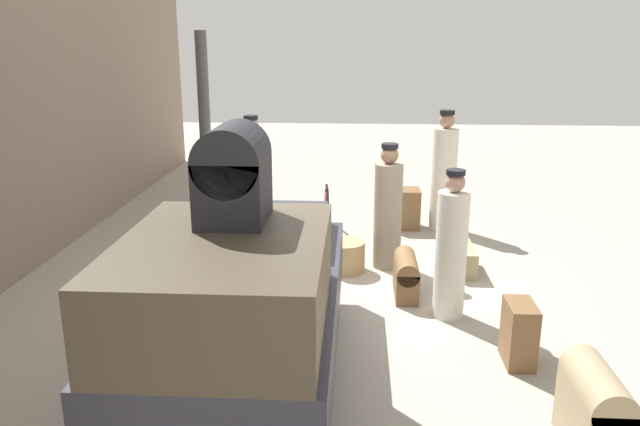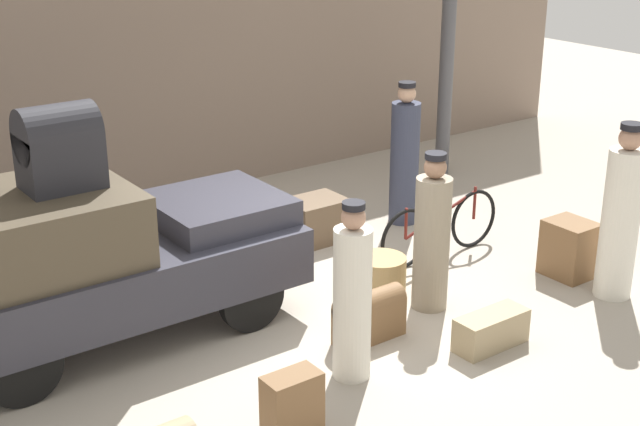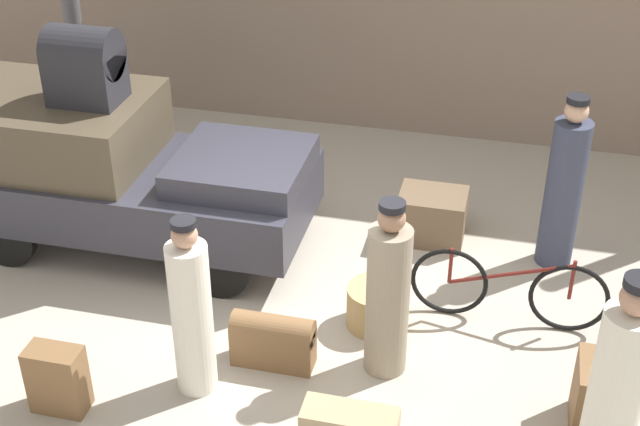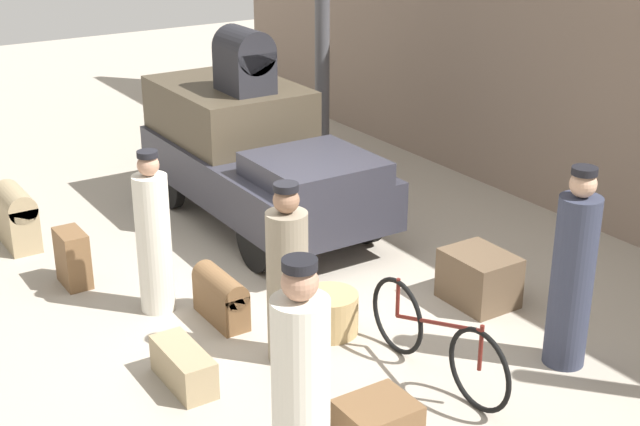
% 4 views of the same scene
% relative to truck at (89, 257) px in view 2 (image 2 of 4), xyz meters
% --- Properties ---
extents(ground_plane, '(30.00, 30.00, 0.00)m').
position_rel_truck_xyz_m(ground_plane, '(2.08, -0.72, -0.86)').
color(ground_plane, '#A89E8E').
extents(station_building_facade, '(16.00, 0.15, 4.50)m').
position_rel_truck_xyz_m(station_building_facade, '(2.08, 3.35, 1.39)').
color(station_building_facade, gray).
rests_on(station_building_facade, ground).
extents(canopy_pillar_right, '(0.21, 0.21, 3.07)m').
position_rel_truck_xyz_m(canopy_pillar_right, '(6.22, 1.79, 0.67)').
color(canopy_pillar_right, '#4C4C51').
rests_on(canopy_pillar_right, ground).
extents(truck, '(3.63, 1.60, 1.58)m').
position_rel_truck_xyz_m(truck, '(0.00, 0.00, 0.00)').
color(truck, black).
rests_on(truck, ground).
extents(bicycle, '(1.79, 0.04, 0.76)m').
position_rel_truck_xyz_m(bicycle, '(4.04, -0.48, -0.49)').
color(bicycle, black).
rests_on(bicycle, ground).
extents(wicker_basket, '(0.54, 0.54, 0.40)m').
position_rel_truck_xyz_m(wicker_basket, '(2.88, -0.80, -0.66)').
color(wicker_basket, tan).
rests_on(wicker_basket, ground).
extents(porter_standing_middle, '(0.37, 0.37, 1.83)m').
position_rel_truck_xyz_m(porter_standing_middle, '(4.46, 0.65, -0.02)').
color(porter_standing_middle, '#33384C').
rests_on(porter_standing_middle, ground).
extents(porter_lifting_near_truck, '(0.37, 0.37, 1.66)m').
position_rel_truck_xyz_m(porter_lifting_near_truck, '(3.07, -1.36, -0.10)').
color(porter_lifting_near_truck, gray).
rests_on(porter_lifting_near_truck, ground).
extents(porter_with_bicycle, '(0.39, 0.39, 1.88)m').
position_rel_truck_xyz_m(porter_with_bicycle, '(4.82, -2.31, 0.01)').
color(porter_with_bicycle, silver).
rests_on(porter_with_bicycle, ground).
extents(porter_carrying_trunk, '(0.34, 0.34, 1.64)m').
position_rel_truck_xyz_m(porter_carrying_trunk, '(1.57, -1.97, -0.10)').
color(porter_carrying_trunk, silver).
rests_on(porter_carrying_trunk, ground).
extents(suitcase_tan_flat, '(0.75, 0.30, 0.34)m').
position_rel_truck_xyz_m(suitcase_tan_flat, '(2.96, -2.33, -0.69)').
color(suitcase_tan_flat, '#9E8966').
rests_on(suitcase_tan_flat, ground).
extents(suitcase_black_upright, '(0.45, 0.26, 0.60)m').
position_rel_truck_xyz_m(suitcase_black_upright, '(0.58, -2.49, -0.56)').
color(suitcase_black_upright, brown).
rests_on(suitcase_black_upright, ground).
extents(trunk_wicker_pale, '(0.70, 0.56, 0.53)m').
position_rel_truck_xyz_m(trunk_wicker_pale, '(3.18, 0.80, -0.60)').
color(trunk_wicker_pale, brown).
rests_on(trunk_wicker_pale, ground).
extents(trunk_large_brown, '(0.44, 0.52, 0.63)m').
position_rel_truck_xyz_m(trunk_large_brown, '(4.85, -1.70, -0.54)').
color(trunk_large_brown, brown).
rests_on(trunk_large_brown, ground).
extents(suitcase_small_leather, '(0.72, 0.26, 0.50)m').
position_rel_truck_xyz_m(suitcase_small_leather, '(2.12, -1.55, -0.60)').
color(suitcase_small_leather, brown).
rests_on(suitcase_small_leather, ground).
extents(trunk_on_truck_roof, '(0.67, 0.51, 0.76)m').
position_rel_truck_xyz_m(trunk_on_truck_roof, '(-0.17, 0.00, 1.10)').
color(trunk_on_truck_roof, '#232328').
rests_on(trunk_on_truck_roof, truck).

